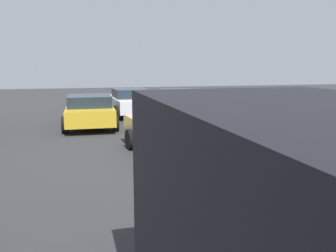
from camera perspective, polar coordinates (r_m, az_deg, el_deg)
The scene contains 5 objects.
ground_plane at distance 9.42m, azimuth 1.78°, elevation -5.32°, with size 60.00×60.00×0.00m, color #2D2D30.
art_car_decorated at distance 9.30m, azimuth 1.66°, elevation -0.92°, with size 4.83×2.58×1.74m.
parked_sedan_near_left at distance 14.32m, azimuth -12.79°, elevation 2.51°, with size 3.93×2.11×1.30m.
parked_sedan_behind_left at distance 17.48m, azimuth -6.38°, elevation 4.03°, with size 4.30×2.25×1.33m.
parked_sedan_near_right at distance 14.75m, azimuth 1.82°, elevation 3.18°, with size 4.55×2.57×1.46m.
Camera 1 is at (-8.75, 2.42, 2.51)m, focal length 36.81 mm.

